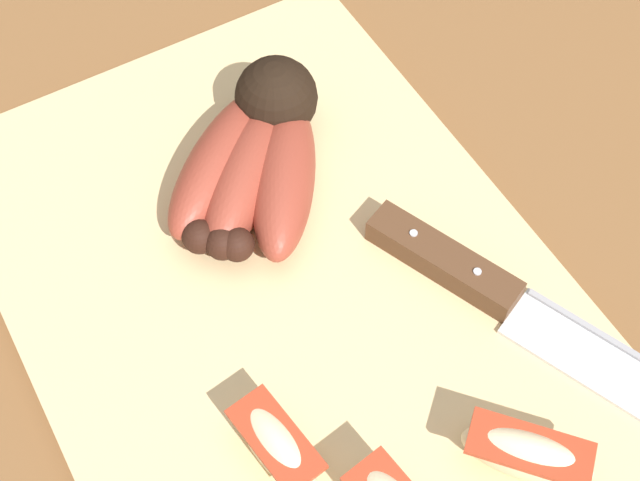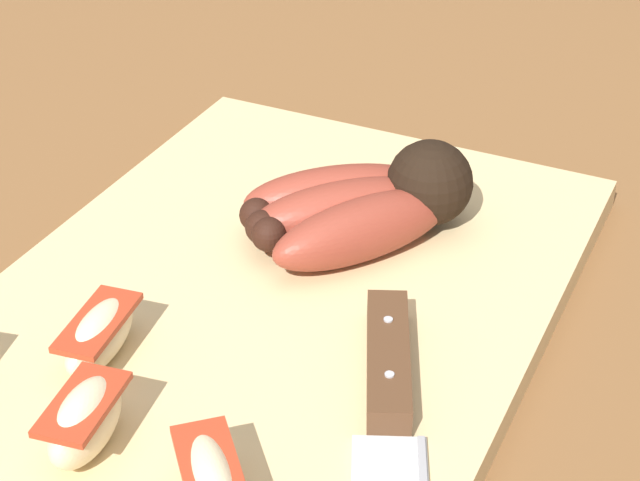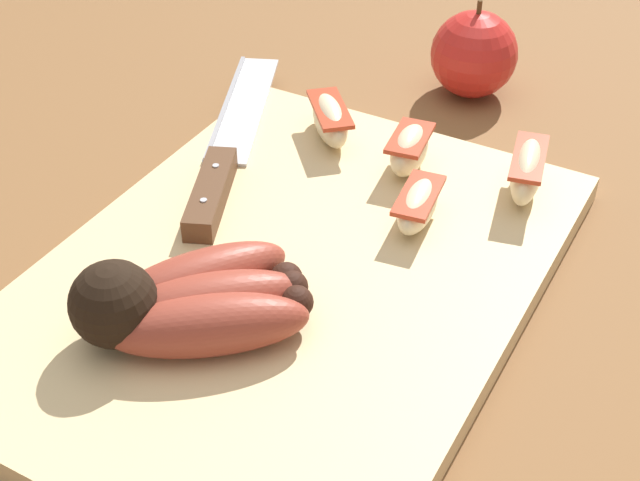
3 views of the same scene
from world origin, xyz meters
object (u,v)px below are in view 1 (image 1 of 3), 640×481
at_px(apple_wedge_extra, 527,455).
at_px(banana_bunch, 256,156).
at_px(chefs_knife, 512,304).
at_px(apple_wedge_near, 276,445).

bearing_deg(apple_wedge_extra, banana_bunch, 7.44).
xyz_separation_m(chefs_knife, apple_wedge_extra, (-0.08, 0.05, 0.01)).
height_order(chefs_knife, apple_wedge_extra, apple_wedge_extra).
height_order(banana_bunch, chefs_knife, banana_bunch).
height_order(apple_wedge_near, apple_wedge_extra, apple_wedge_extra).
bearing_deg(chefs_knife, banana_bunch, 27.33).
bearing_deg(apple_wedge_near, banana_bunch, -24.85).
height_order(banana_bunch, apple_wedge_extra, banana_bunch).
xyz_separation_m(chefs_knife, apple_wedge_near, (-0.01, 0.16, 0.01)).
relative_size(chefs_knife, apple_wedge_near, 4.12).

